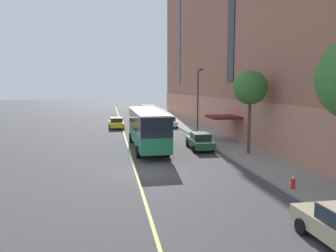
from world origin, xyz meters
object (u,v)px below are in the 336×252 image
object	(u,v)px
taxi_cab	(116,123)
street_lamp	(198,95)
city_bus	(147,127)
street_tree_mid_block	(250,88)
parked_car_white_1	(169,121)
parked_car_green_3	(200,141)
fire_hydrant	(293,183)

from	to	relation	value
taxi_cab	street_lamp	bearing A→B (deg)	-44.41
city_bus	street_tree_mid_block	size ratio (longest dim) A/B	1.65
street_tree_mid_block	street_lamp	size ratio (longest dim) A/B	0.91
taxi_cab	parked_car_white_1	bearing A→B (deg)	5.65
parked_car_green_3	city_bus	bearing A→B (deg)	170.41
taxi_cab	street_tree_mid_block	xyz separation A→B (m)	(10.70, -19.74, 4.90)
street_lamp	parked_car_green_3	bearing A→B (deg)	-103.92
parked_car_green_3	taxi_cab	world-z (taller)	same
street_tree_mid_block	parked_car_white_1	bearing A→B (deg)	98.92
taxi_cab	street_tree_mid_block	bearing A→B (deg)	-61.53
fire_hydrant	street_tree_mid_block	bearing A→B (deg)	80.53
street_lamp	fire_hydrant	xyz separation A→B (m)	(-0.10, -20.30, -4.28)
city_bus	taxi_cab	world-z (taller)	city_bus
city_bus	fire_hydrant	world-z (taller)	city_bus
taxi_cab	street_tree_mid_block	distance (m)	22.98
city_bus	street_lamp	bearing A→B (deg)	45.21
street_lamp	parked_car_white_1	bearing A→B (deg)	99.98
parked_car_white_1	street_tree_mid_block	xyz separation A→B (m)	(3.22, -20.48, 4.90)
parked_car_green_3	fire_hydrant	world-z (taller)	parked_car_green_3
parked_car_white_1	street_tree_mid_block	world-z (taller)	street_tree_mid_block
city_bus	taxi_cab	bearing A→B (deg)	99.20
parked_car_white_1	fire_hydrant	distance (m)	30.10
street_tree_mid_block	street_lamp	xyz separation A→B (m)	(-1.50, 10.72, -0.90)
street_lamp	fire_hydrant	distance (m)	20.75
city_bus	taxi_cab	xyz separation A→B (m)	(-2.55, 15.73, -1.32)
parked_car_green_3	street_tree_mid_block	distance (m)	6.75
taxi_cab	street_tree_mid_block	size ratio (longest dim) A/B	0.63
parked_car_white_1	street_lamp	distance (m)	10.68
street_tree_mid_block	fire_hydrant	xyz separation A→B (m)	(-1.60, -9.58, -5.19)
fire_hydrant	city_bus	bearing A→B (deg)	115.77
taxi_cab	parked_car_green_3	bearing A→B (deg)	-66.06
parked_car_green_3	street_tree_mid_block	xyz separation A→B (m)	(3.36, -3.20, 4.90)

